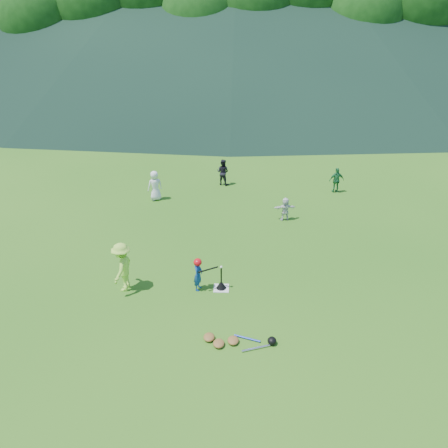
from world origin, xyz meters
The scene contains 14 objects.
ground centered at (0.00, 0.00, 0.00)m, with size 120.00×120.00×0.00m, color #296316.
home_plate centered at (0.00, 0.00, 0.01)m, with size 0.45×0.45×0.02m, color silver.
baseball centered at (0.00, 0.00, 0.74)m, with size 0.08×0.08×0.08m, color white.
batter_child centered at (-0.67, -0.04, 0.50)m, with size 0.36×0.24×0.99m, color navy.
adult_coach centered at (-2.83, -0.11, 0.75)m, with size 0.97×0.56×1.50m, color #A8E744.
fielder_a centered at (-3.09, 6.68, 0.65)m, with size 0.63×0.41×1.29m, color silver.
fielder_b centered at (-0.25, 8.62, 0.61)m, with size 0.60×0.46×1.23m, color black.
fielder_c centered at (4.87, 7.82, 0.57)m, with size 0.67×0.28×1.14m, color #206D39.
fielder_d centered at (2.30, 4.81, 0.46)m, with size 0.86×0.27×0.92m, color silver.
batting_tee centered at (0.00, 0.00, 0.13)m, with size 0.30×0.30×0.68m.
batter_gear centered at (-0.65, -0.05, 0.90)m, with size 0.70×0.34×0.35m.
equipment_pile centered at (0.38, -2.34, 0.07)m, with size 1.80×0.63×0.19m.
outfield_fence centered at (0.00, 28.00, 0.70)m, with size 70.07×0.08×1.33m.
tree_line centered at (0.20, 33.83, 8.21)m, with size 70.04×11.40×14.82m.
Camera 1 is at (0.43, -10.72, 7.33)m, focal length 35.00 mm.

